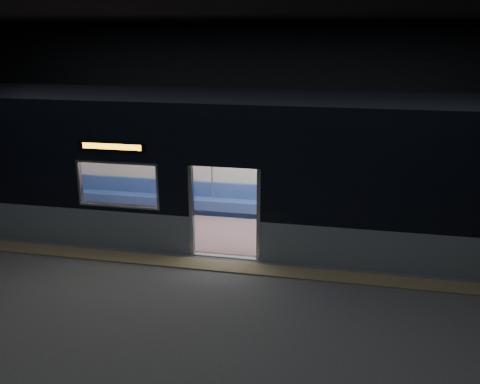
% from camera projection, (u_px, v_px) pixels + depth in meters
% --- Properties ---
extents(station_floor, '(24.00, 14.00, 0.01)m').
position_uv_depth(station_floor, '(213.00, 279.00, 10.19)').
color(station_floor, '#47494C').
rests_on(station_floor, ground).
extents(station_envelope, '(24.00, 14.00, 5.00)m').
position_uv_depth(station_envelope, '(210.00, 94.00, 9.08)').
color(station_envelope, black).
rests_on(station_envelope, station_floor).
extents(tactile_strip, '(22.80, 0.50, 0.03)m').
position_uv_depth(tactile_strip, '(220.00, 266.00, 10.70)').
color(tactile_strip, '#8C7F59').
rests_on(tactile_strip, station_floor).
extents(metro_car, '(18.00, 3.04, 3.35)m').
position_uv_depth(metro_car, '(239.00, 159.00, 12.01)').
color(metro_car, gray).
rests_on(metro_car, station_floor).
extents(passenger, '(0.47, 0.76, 1.45)m').
position_uv_depth(passenger, '(180.00, 184.00, 13.60)').
color(passenger, black).
rests_on(passenger, metro_car).
extents(handbag, '(0.36, 0.33, 0.15)m').
position_uv_depth(handbag, '(178.00, 192.00, 13.41)').
color(handbag, black).
rests_on(handbag, passenger).
extents(transit_map, '(1.07, 0.03, 0.69)m').
position_uv_depth(transit_map, '(308.00, 163.00, 13.04)').
color(transit_map, white).
rests_on(transit_map, metro_car).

